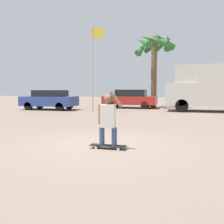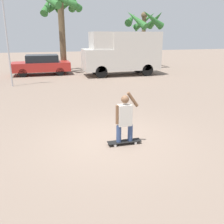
# 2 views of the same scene
# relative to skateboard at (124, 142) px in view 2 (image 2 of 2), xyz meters

# --- Properties ---
(ground_plane) EXTENTS (80.00, 80.00, 0.00)m
(ground_plane) POSITION_rel_skateboard_xyz_m (-0.30, 0.36, -0.08)
(ground_plane) COLOR gray
(skateboard) EXTENTS (0.97, 0.25, 0.09)m
(skateboard) POSITION_rel_skateboard_xyz_m (0.00, 0.00, 0.00)
(skateboard) COLOR black
(skateboard) RESTS_ON ground_plane
(person_skateboarder) EXTENTS (0.66, 0.22, 1.44)m
(person_skateboarder) POSITION_rel_skateboard_xyz_m (-0.00, 0.00, 0.76)
(person_skateboarder) COLOR #384C7A
(person_skateboarder) RESTS_ON skateboard
(camper_van) EXTENTS (5.71, 2.27, 3.19)m
(camper_van) POSITION_rel_skateboard_xyz_m (3.83, 12.17, 1.66)
(camper_van) COLOR black
(camper_van) RESTS_ON ground_plane
(parked_car_red) EXTENTS (4.33, 1.94, 1.51)m
(parked_car_red) POSITION_rel_skateboard_xyz_m (-2.15, 13.92, 0.71)
(parked_car_red) COLOR black
(parked_car_red) RESTS_ON ground_plane
(palm_tree_near_van) EXTENTS (3.57, 3.64, 5.18)m
(palm_tree_near_van) POSITION_rel_skateboard_xyz_m (7.05, 16.00, 4.02)
(palm_tree_near_van) COLOR brown
(palm_tree_near_van) RESTS_ON ground_plane
(palm_tree_center_background) EXTENTS (3.52, 3.47, 6.11)m
(palm_tree_center_background) POSITION_rel_skateboard_xyz_m (-0.29, 14.97, 4.82)
(palm_tree_center_background) COLOR brown
(palm_tree_center_background) RESTS_ON ground_plane
(flagpole) EXTENTS (0.85, 0.12, 5.83)m
(flagpole) POSITION_rel_skateboard_xyz_m (-3.86, 9.75, 3.28)
(flagpole) COLOR #B7B7BC
(flagpole) RESTS_ON ground_plane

